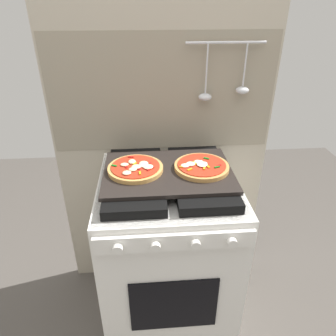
{
  "coord_description": "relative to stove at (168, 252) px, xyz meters",
  "views": [
    {
      "loc": [
        -0.09,
        -1.14,
        1.56
      ],
      "look_at": [
        0.0,
        0.0,
        0.93
      ],
      "focal_mm": 33.41,
      "sensor_mm": 36.0,
      "label": 1
    }
  ],
  "objects": [
    {
      "name": "kitchen_backsplash",
      "position": [
        0.0,
        0.34,
        0.34
      ],
      "size": [
        1.1,
        0.09,
        1.55
      ],
      "color": "#B2A893",
      "rests_on": "ground_plane"
    },
    {
      "name": "ground_plane",
      "position": [
        0.0,
        0.0,
        -0.45
      ],
      "size": [
        4.0,
        4.0,
        0.0
      ],
      "primitive_type": "plane",
      "color": "#4C4742"
    },
    {
      "name": "pizza_left",
      "position": [
        -0.14,
        0.01,
        0.48
      ],
      "size": [
        0.23,
        0.23,
        0.03
      ],
      "color": "tan",
      "rests_on": "baking_tray"
    },
    {
      "name": "stove",
      "position": [
        0.0,
        0.0,
        0.0
      ],
      "size": [
        0.6,
        0.64,
        0.9
      ],
      "color": "white",
      "rests_on": "ground_plane"
    },
    {
      "name": "baking_tray",
      "position": [
        0.0,
        0.0,
        0.46
      ],
      "size": [
        0.54,
        0.38,
        0.02
      ],
      "primitive_type": "cube",
      "color": "black",
      "rests_on": "stove"
    },
    {
      "name": "pizza_right",
      "position": [
        0.14,
        -0.0,
        0.48
      ],
      "size": [
        0.23,
        0.23,
        0.03
      ],
      "color": "#C18947",
      "rests_on": "baking_tray"
    }
  ]
}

